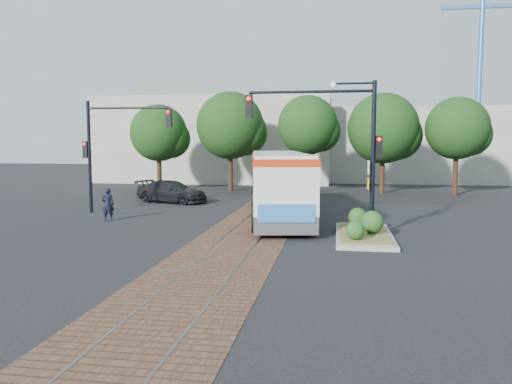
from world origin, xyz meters
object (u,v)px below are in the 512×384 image
city_bus (278,181)px  traffic_island (364,229)px  parked_car (172,192)px  signal_pole_main (342,133)px  signal_pole_left (109,141)px  officer (108,204)px

city_bus → traffic_island: (4.07, -4.82, -1.49)m
city_bus → parked_car: size_ratio=2.63×
traffic_island → signal_pole_main: signal_pole_main is taller
traffic_island → city_bus: bearing=130.2°
city_bus → signal_pole_left: bearing=169.8°
officer → parked_car: bearing=-121.5°
traffic_island → parked_car: (-11.42, 9.85, 0.36)m
signal_pole_left → traffic_island: bearing=-20.4°
officer → signal_pole_main: bearing=142.4°
signal_pole_left → parked_car: size_ratio=1.27×
signal_pole_main → signal_pole_left: signal_pole_main is taller
signal_pole_left → city_bus: bearing=-0.5°
signal_pole_left → parked_car: 6.14m
city_bus → signal_pole_left: signal_pole_left is taller
parked_car → city_bus: bearing=-106.2°
signal_pole_main → officer: (-11.12, 2.17, -3.35)m
parked_car → traffic_island: bearing=-112.6°
city_bus → officer: city_bus is taller
city_bus → signal_pole_left: size_ratio=2.08×
traffic_island → signal_pole_left: bearing=159.6°
signal_pole_left → parked_car: bearing=70.4°
traffic_island → signal_pole_main: size_ratio=0.87×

